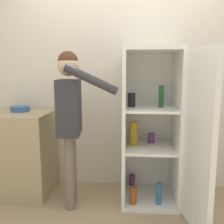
% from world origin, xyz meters
% --- Properties ---
extents(wall_back, '(7.00, 0.06, 2.55)m').
position_xyz_m(wall_back, '(0.00, 0.98, 1.27)').
color(wall_back, beige).
rests_on(wall_back, ground_plane).
extents(refrigerator, '(0.71, 1.23, 1.62)m').
position_xyz_m(refrigerator, '(0.39, 0.52, 0.80)').
color(refrigerator, white).
rests_on(refrigerator, ground_plane).
extents(person, '(0.63, 0.50, 1.59)m').
position_xyz_m(person, '(-0.50, 0.38, 1.02)').
color(person, '#726656').
rests_on(person, ground_plane).
extents(counter, '(0.70, 0.61, 0.94)m').
position_xyz_m(counter, '(-1.15, 0.63, 0.47)').
color(counter, tan).
rests_on(counter, ground_plane).
extents(bowl, '(0.21, 0.21, 0.06)m').
position_xyz_m(bowl, '(-1.16, 0.73, 0.97)').
color(bowl, '#335B8E').
rests_on(bowl, counter).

